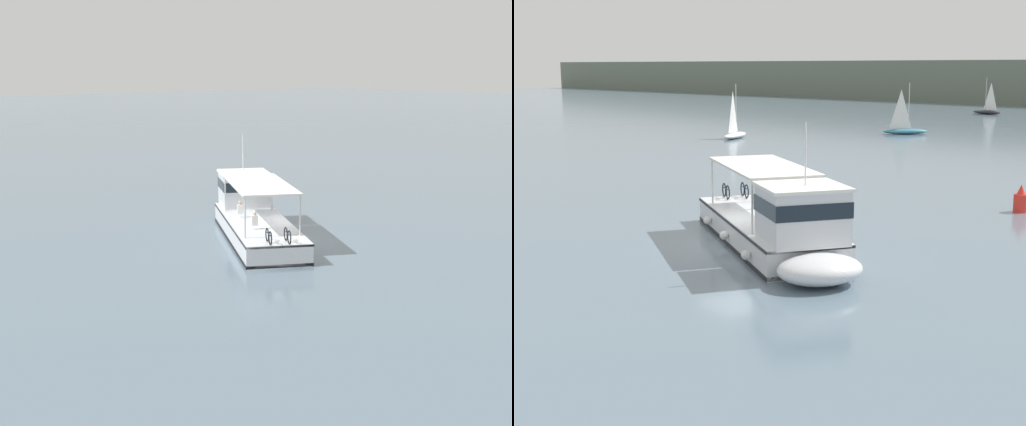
% 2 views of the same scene
% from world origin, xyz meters
% --- Properties ---
extents(ground_plane, '(400.00, 400.00, 0.00)m').
position_xyz_m(ground_plane, '(0.00, 0.00, 0.00)').
color(ground_plane, slate).
extents(ferry_main, '(12.67, 8.69, 5.32)m').
position_xyz_m(ferry_main, '(2.18, 0.35, 1.01)').
color(ferry_main, silver).
rests_on(ferry_main, ground).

